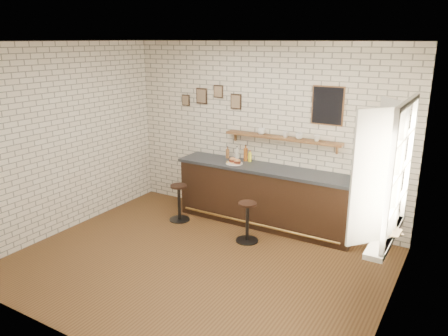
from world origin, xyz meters
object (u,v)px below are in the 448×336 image
at_px(condiment_bottle_yellow, 250,157).
at_px(bar_stool_right, 247,221).
at_px(bar_counter, 265,196).
at_px(book_lower, 384,231).
at_px(ciabatta_sandwich, 235,161).
at_px(bitters_bottle_brown, 228,153).
at_px(bitters_bottle_amber, 246,154).
at_px(bitters_bottle_white, 237,154).
at_px(shelf_cup_c, 299,136).
at_px(book_upper, 384,230).
at_px(shelf_cup_a, 261,131).
at_px(shelf_cup_d, 317,138).
at_px(bar_stool_left, 179,201).
at_px(sandwich_plate, 234,163).
at_px(shelf_cup_b, 286,135).

xyz_separation_m(condiment_bottle_yellow, bar_stool_right, (0.43, -0.89, -0.75)).
distance_m(bar_counter, book_lower, 2.62).
xyz_separation_m(ciabatta_sandwich, bitters_bottle_brown, (-0.29, 0.25, 0.03)).
bearing_deg(bitters_bottle_amber, bitters_bottle_white, 180.00).
distance_m(bar_counter, ciabatta_sandwich, 0.77).
xyz_separation_m(bitters_bottle_brown, bitters_bottle_amber, (0.36, 0.00, 0.03)).
distance_m(shelf_cup_c, book_upper, 2.42).
xyz_separation_m(ciabatta_sandwich, shelf_cup_a, (0.34, 0.28, 0.49)).
distance_m(shelf_cup_a, shelf_cup_d, 0.95).
relative_size(bar_stool_left, bar_stool_right, 1.00).
bearing_deg(book_upper, sandwich_plate, 155.09).
bearing_deg(ciabatta_sandwich, sandwich_plate, 180.00).
bearing_deg(sandwich_plate, shelf_cup_d, 12.02).
relative_size(ciabatta_sandwich, bar_stool_right, 0.38).
bearing_deg(book_lower, bar_stool_left, 136.30).
distance_m(bar_stool_left, shelf_cup_c, 2.32).
relative_size(bar_stool_right, book_lower, 2.67).
height_order(bitters_bottle_amber, shelf_cup_b, shelf_cup_b).
bearing_deg(shelf_cup_b, book_lower, -118.27).
distance_m(bar_stool_left, book_upper, 3.66).
distance_m(bitters_bottle_brown, bitters_bottle_white, 0.19).
height_order(bitters_bottle_brown, shelf_cup_b, shelf_cup_b).
bearing_deg(bar_stool_left, bitters_bottle_white, 47.17).
bearing_deg(bitters_bottle_white, book_upper, -30.11).
bearing_deg(bitters_bottle_amber, bar_counter, -20.74).
distance_m(bar_stool_right, shelf_cup_a, 1.54).
distance_m(bar_counter, shelf_cup_d, 1.31).
bearing_deg(shelf_cup_d, bitters_bottle_amber, -179.68).
bearing_deg(shelf_cup_b, sandwich_plate, 121.29).
bearing_deg(bitters_bottle_white, condiment_bottle_yellow, -0.00).
bearing_deg(shelf_cup_c, book_upper, -120.84).
height_order(bar_stool_right, shelf_cup_c, shelf_cup_c).
bearing_deg(bitters_bottle_white, bar_counter, -15.51).
bearing_deg(bar_counter, bitters_bottle_brown, 167.91).
bearing_deg(bitters_bottle_amber, bitters_bottle_brown, -180.00).
bearing_deg(shelf_cup_c, bitters_bottle_brown, 104.60).
height_order(bar_stool_left, shelf_cup_c, shelf_cup_c).
height_order(bar_counter, ciabatta_sandwich, ciabatta_sandwich).
bearing_deg(shelf_cup_d, bar_stool_right, -128.84).
height_order(shelf_cup_a, shelf_cup_c, shelf_cup_a).
bearing_deg(bar_stool_left, bar_stool_right, -5.29).
bearing_deg(book_lower, ciabatta_sandwich, 123.21).
relative_size(bitters_bottle_brown, bar_stool_left, 0.33).
bearing_deg(shelf_cup_a, sandwich_plate, -175.23).
distance_m(ciabatta_sandwich, shelf_cup_d, 1.41).
bearing_deg(condiment_bottle_yellow, bitters_bottle_amber, 180.00).
relative_size(condiment_bottle_yellow, book_upper, 0.80).
bearing_deg(book_upper, book_lower, 91.91).
distance_m(sandwich_plate, bar_stool_right, 1.10).
xyz_separation_m(shelf_cup_b, book_lower, (1.91, -1.61, -0.60)).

